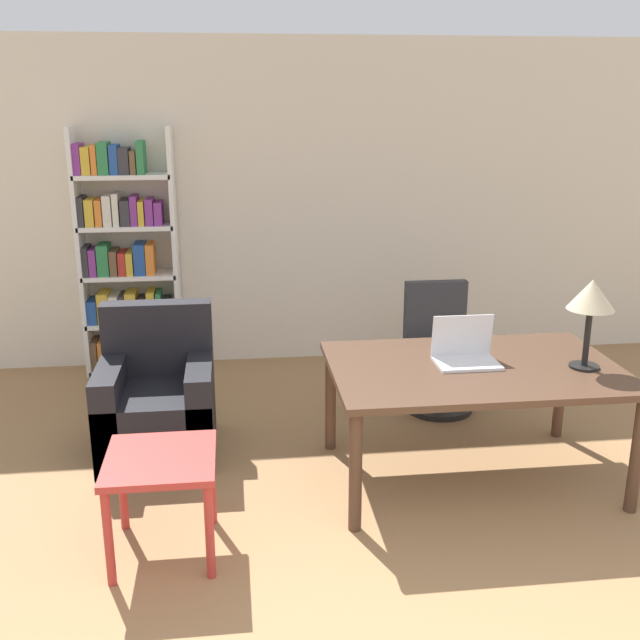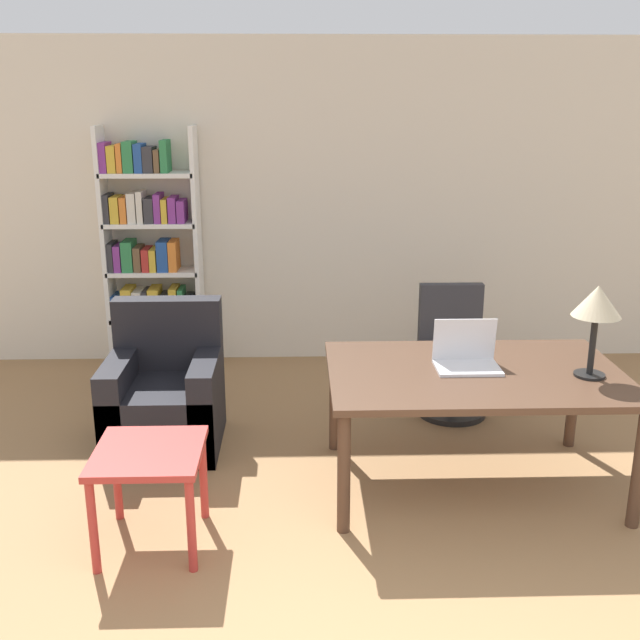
% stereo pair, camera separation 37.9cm
% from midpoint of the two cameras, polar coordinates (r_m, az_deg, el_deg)
% --- Properties ---
extents(wall_back, '(8.00, 0.06, 2.70)m').
position_cam_midpoint_polar(wall_back, '(6.41, -1.09, 8.80)').
color(wall_back, beige).
rests_on(wall_back, ground_plane).
extents(desk, '(1.68, 1.10, 0.72)m').
position_cam_midpoint_polar(desk, '(4.44, 9.26, -4.39)').
color(desk, '#4C3323').
rests_on(desk, ground_plane).
extents(laptop, '(0.37, 0.26, 0.27)m').
position_cam_midpoint_polar(laptop, '(4.44, 8.61, -2.53)').
color(laptop, silver).
rests_on(laptop, desk).
extents(table_lamp, '(0.27, 0.27, 0.52)m').
position_cam_midpoint_polar(table_lamp, '(4.41, 17.69, 1.54)').
color(table_lamp, black).
rests_on(table_lamp, desk).
extents(office_chair, '(0.50, 0.50, 0.93)m').
position_cam_midpoint_polar(office_chair, '(5.54, 7.09, -2.41)').
color(office_chair, black).
rests_on(office_chair, ground_plane).
extents(side_table_blue, '(0.54, 0.56, 0.53)m').
position_cam_midpoint_polar(side_table_blue, '(3.88, -14.82, -11.23)').
color(side_table_blue, '#B2332D').
rests_on(side_table_blue, ground_plane).
extents(armchair, '(0.72, 0.74, 0.93)m').
position_cam_midpoint_polar(armchair, '(5.02, -14.39, -6.34)').
color(armchair, black).
rests_on(armchair, ground_plane).
extents(bookshelf, '(0.79, 0.28, 2.01)m').
position_cam_midpoint_polar(bookshelf, '(6.35, -16.28, 4.06)').
color(bookshelf, white).
rests_on(bookshelf, ground_plane).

